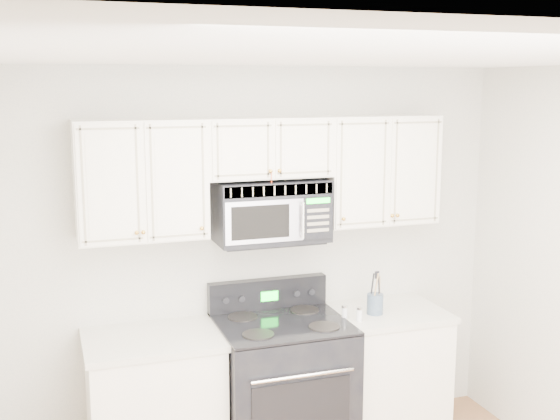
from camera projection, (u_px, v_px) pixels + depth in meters
name	position (u px, v px, depth m)	size (l,w,h in m)	color
room	(370.00, 343.00, 3.25)	(3.51, 3.51, 2.61)	#9B6340
base_cabinet_left	(155.00, 410.00, 4.49)	(0.86, 0.65, 0.92)	silver
base_cabinet_right	(380.00, 377.00, 5.00)	(0.86, 0.65, 0.92)	silver
range	(282.00, 386.00, 4.71)	(0.85, 0.77, 1.14)	black
upper_cabinets	(266.00, 169.00, 4.62)	(2.44, 0.37, 0.75)	silver
microwave	(271.00, 211.00, 4.65)	(0.74, 0.42, 0.41)	black
utensil_crock	(375.00, 303.00, 4.82)	(0.11, 0.11, 0.30)	slate
shaker_salt	(344.00, 312.00, 4.72)	(0.04, 0.04, 0.10)	silver
shaker_pepper	(359.00, 314.00, 4.68)	(0.04, 0.04, 0.10)	silver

